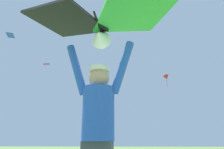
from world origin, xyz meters
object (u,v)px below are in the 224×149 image
object	(u,v)px
distant_kite_red_mid_right	(166,77)
held_stunt_kite	(99,23)
distant_kite_yellow_mid_left	(81,23)
marker_flag	(89,124)
distant_kite_blue_overhead_distant	(11,35)
distant_kite_purple_far_center	(46,64)
kite_flyer_person	(98,129)
distant_kite_teal_high_right	(89,119)

from	to	relation	value
distant_kite_red_mid_right	held_stunt_kite	bearing A→B (deg)	-101.98
distant_kite_yellow_mid_left	marker_flag	world-z (taller)	distant_kite_yellow_mid_left
distant_kite_blue_overhead_distant	distant_kite_purple_far_center	size ratio (longest dim) A/B	1.66
marker_flag	kite_flyer_person	bearing A→B (deg)	-77.10
distant_kite_red_mid_right	marker_flag	bearing A→B (deg)	-105.84
distant_kite_blue_overhead_distant	marker_flag	bearing A→B (deg)	-44.74
kite_flyer_person	distant_kite_yellow_mid_left	xyz separation A→B (m)	(-6.20, 21.54, 15.79)
kite_flyer_person	distant_kite_purple_far_center	size ratio (longest dim) A/B	2.97
distant_kite_purple_far_center	marker_flag	xyz separation A→B (m)	(5.11, -7.53, -5.33)
distant_kite_blue_overhead_distant	distant_kite_purple_far_center	world-z (taller)	distant_kite_blue_overhead_distant
distant_kite_red_mid_right	marker_flag	size ratio (longest dim) A/B	1.37
distant_kite_red_mid_right	marker_flag	distance (m)	30.26
kite_flyer_person	marker_flag	bearing A→B (deg)	102.90
distant_kite_purple_far_center	distant_kite_red_mid_right	size ratio (longest dim) A/B	0.29
held_stunt_kite	distant_kite_red_mid_right	world-z (taller)	distant_kite_red_mid_right
kite_flyer_person	marker_flag	xyz separation A→B (m)	(-1.01, 4.41, 0.46)
distant_kite_teal_high_right	distant_kite_red_mid_right	distance (m)	15.16
kite_flyer_person	marker_flag	world-z (taller)	kite_flyer_person
distant_kite_teal_high_right	distant_kite_yellow_mid_left	bearing A→B (deg)	-94.80
distant_kite_purple_far_center	marker_flag	world-z (taller)	distant_kite_purple_far_center
distant_kite_teal_high_right	distant_kite_red_mid_right	bearing A→B (deg)	19.22
distant_kite_purple_far_center	marker_flag	size ratio (longest dim) A/B	0.40
distant_kite_teal_high_right	distant_kite_purple_far_center	world-z (taller)	distant_kite_purple_far_center
distant_kite_red_mid_right	marker_flag	xyz separation A→B (m)	(-7.76, -27.37, -10.31)
distant_kite_teal_high_right	distant_kite_purple_far_center	distance (m)	15.70
distant_kite_blue_overhead_distant	distant_kite_red_mid_right	size ratio (longest dim) A/B	0.48
held_stunt_kite	distant_kite_red_mid_right	distance (m)	33.93
distant_kite_blue_overhead_distant	distant_kite_red_mid_right	bearing A→B (deg)	42.17
distant_kite_teal_high_right	marker_flag	size ratio (longest dim) A/B	0.43
distant_kite_blue_overhead_distant	distant_kite_teal_high_right	xyz separation A→B (m)	(6.03, 12.40, -7.15)
distant_kite_yellow_mid_left	marker_flag	bearing A→B (deg)	-73.15
held_stunt_kite	distant_kite_purple_far_center	distance (m)	14.24
distant_kite_blue_overhead_distant	distant_kite_yellow_mid_left	world-z (taller)	distant_kite_yellow_mid_left
kite_flyer_person	distant_kite_purple_far_center	xyz separation A→B (m)	(-6.12, 11.94, 5.79)
distant_kite_purple_far_center	distant_kite_yellow_mid_left	xyz separation A→B (m)	(-0.07, 9.60, 9.99)
distant_kite_purple_far_center	distant_kite_yellow_mid_left	world-z (taller)	distant_kite_yellow_mid_left
held_stunt_kite	distant_kite_red_mid_right	xyz separation A→B (m)	(6.76, 31.85, 9.55)
distant_kite_teal_high_right	marker_flag	bearing A→B (deg)	-78.48
kite_flyer_person	distant_kite_teal_high_right	size ratio (longest dim) A/B	2.74
held_stunt_kite	distant_kite_purple_far_center	bearing A→B (deg)	116.99
kite_flyer_person	held_stunt_kite	size ratio (longest dim) A/B	1.04
kite_flyer_person	distant_kite_purple_far_center	distance (m)	14.61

